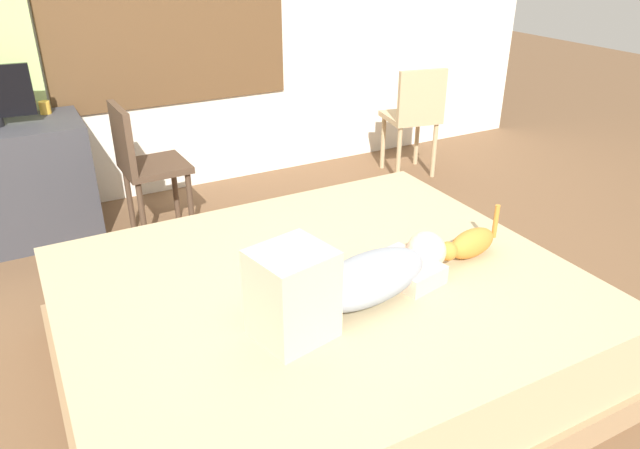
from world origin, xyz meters
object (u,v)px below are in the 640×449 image
(desk, at_px, (14,184))
(chair_by_desk, at_px, (143,161))
(cat, at_px, (469,244))
(cup, at_px, (45,108))
(person_lying, at_px, (351,280))
(chair_spare, at_px, (415,113))
(bed, at_px, (321,326))

(desk, relative_size, chair_by_desk, 1.05)
(cat, xyz_separation_m, cup, (-1.47, 2.30, 0.25))
(person_lying, bearing_deg, cat, 6.91)
(cat, height_order, desk, desk)
(desk, xyz_separation_m, chair_by_desk, (0.72, -0.35, 0.14))
(cat, xyz_separation_m, chair_spare, (1.08, 1.87, -0.02))
(person_lying, relative_size, cup, 12.04)
(person_lying, bearing_deg, bed, 93.36)
(bed, distance_m, chair_by_desk, 1.72)
(bed, height_order, chair_spare, chair_spare)
(cup, bearing_deg, cat, -57.44)
(cat, distance_m, chair_spare, 2.16)
(cat, bearing_deg, bed, 168.61)
(bed, height_order, person_lying, person_lying)
(bed, relative_size, chair_spare, 2.48)
(bed, xyz_separation_m, person_lying, (0.01, -0.21, 0.35))
(cat, xyz_separation_m, chair_by_desk, (-1.01, 1.80, -0.02))
(chair_spare, bearing_deg, cup, 170.46)
(bed, bearing_deg, desk, 117.96)
(cat, height_order, cup, cup)
(bed, height_order, cup, cup)
(person_lying, bearing_deg, chair_by_desk, 100.80)
(desk, height_order, cup, cup)
(desk, distance_m, chair_by_desk, 0.82)
(bed, relative_size, person_lying, 2.26)
(person_lying, bearing_deg, cup, 108.83)
(cup, relative_size, chair_by_desk, 0.09)
(chair_by_desk, height_order, chair_spare, same)
(bed, xyz_separation_m, cup, (-0.80, 2.16, 0.55))
(bed, distance_m, cat, 0.75)
(cat, height_order, chair_by_desk, chair_by_desk)
(chair_by_desk, bearing_deg, cup, 132.10)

